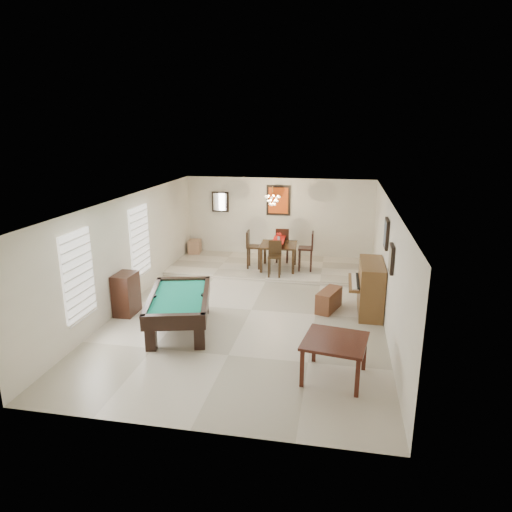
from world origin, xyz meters
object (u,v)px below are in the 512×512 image
(square_table, at_px, (334,359))
(dining_chair_south, at_px, (275,259))
(corner_bench, at_px, (195,246))
(dining_chair_north, at_px, (282,245))
(dining_chair_west, at_px, (254,250))
(piano_bench, at_px, (329,300))
(apothecary_chest, at_px, (126,294))
(flower_vase, at_px, (279,236))
(chandelier, at_px, (273,197))
(dining_table, at_px, (279,254))
(dining_chair_east, at_px, (306,251))
(pool_table, at_px, (180,313))
(upright_piano, at_px, (364,287))

(square_table, bearing_deg, dining_chair_south, 109.59)
(corner_bench, bearing_deg, dining_chair_south, -33.38)
(dining_chair_south, bearing_deg, square_table, -74.97)
(square_table, xyz_separation_m, dining_chair_north, (-1.72, 6.37, 0.30))
(dining_chair_west, height_order, corner_bench, dining_chair_west)
(square_table, distance_m, dining_chair_west, 6.12)
(piano_bench, xyz_separation_m, apothecary_chest, (-4.55, -1.08, 0.24))
(flower_vase, relative_size, dining_chair_north, 0.21)
(dining_chair_north, relative_size, chandelier, 1.79)
(dining_chair_west, bearing_deg, dining_table, -89.07)
(dining_chair_west, height_order, dining_chair_east, dining_chair_east)
(pool_table, xyz_separation_m, flower_vase, (1.51, 4.28, 0.72))
(piano_bench, height_order, dining_chair_north, dining_chair_north)
(piano_bench, xyz_separation_m, dining_chair_east, (-0.77, 2.61, 0.44))
(piano_bench, relative_size, flower_vase, 3.94)
(dining_table, bearing_deg, square_table, -72.89)
(upright_piano, xyz_separation_m, dining_chair_west, (-3.07, 2.54, 0.07))
(dining_table, bearing_deg, flower_vase, 0.00)
(upright_piano, xyz_separation_m, apothecary_chest, (-5.34, -1.11, -0.12))
(flower_vase, distance_m, dining_chair_east, 0.89)
(apothecary_chest, relative_size, corner_bench, 2.04)
(dining_chair_north, bearing_deg, flower_vase, 84.26)
(apothecary_chest, distance_m, dining_table, 4.76)
(upright_piano, distance_m, dining_chair_south, 3.00)
(dining_table, xyz_separation_m, chandelier, (-0.23, 0.24, 1.65))
(pool_table, bearing_deg, dining_chair_west, 65.32)
(pool_table, relative_size, chandelier, 3.73)
(upright_piano, height_order, flower_vase, flower_vase)
(apothecary_chest, relative_size, dining_chair_north, 0.89)
(square_table, relative_size, upright_piano, 0.72)
(square_table, bearing_deg, chandelier, 108.49)
(square_table, bearing_deg, upright_piano, 78.74)
(square_table, distance_m, chandelier, 6.47)
(upright_piano, relative_size, dining_table, 1.38)
(pool_table, relative_size, dining_table, 2.14)
(upright_piano, bearing_deg, chandelier, 132.35)
(pool_table, relative_size, square_table, 2.17)
(apothecary_chest, xyz_separation_m, corner_bench, (0.03, 4.91, -0.15))
(piano_bench, relative_size, dining_table, 0.84)
(apothecary_chest, xyz_separation_m, chandelier, (2.77, 3.93, 1.72))
(flower_vase, xyz_separation_m, chandelier, (-0.23, 0.24, 1.10))
(square_table, bearing_deg, corner_bench, 124.42)
(dining_chair_south, distance_m, chandelier, 1.87)
(dining_table, height_order, dining_chair_north, dining_chair_north)
(piano_bench, relative_size, dining_chair_north, 0.81)
(apothecary_chest, bearing_deg, dining_chair_west, 58.03)
(dining_table, height_order, dining_chair_south, dining_chair_south)
(dining_table, distance_m, dining_chair_west, 0.73)
(dining_table, distance_m, chandelier, 1.68)
(dining_chair_west, bearing_deg, dining_chair_south, -136.58)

